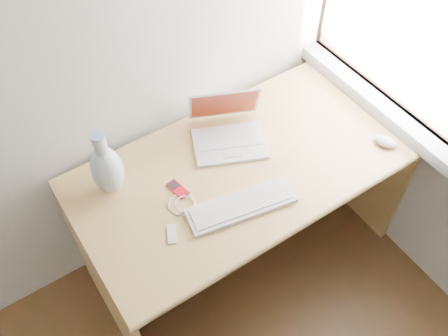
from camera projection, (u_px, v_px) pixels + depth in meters
window at (411, 3)px, 1.85m from camera, size 0.11×0.99×1.10m
desk at (233, 181)px, 2.26m from camera, size 1.43×0.71×0.76m
laptop at (224, 132)px, 2.09m from camera, size 0.36×0.36×0.20m
external_keyboard at (241, 205)px, 1.89m from camera, size 0.44×0.20×0.02m
mouse at (385, 141)px, 2.09m from camera, size 0.09×0.11×0.03m
ipod at (178, 189)px, 1.95m from camera, size 0.06×0.10×0.01m
cable_coil at (182, 204)px, 1.91m from camera, size 0.13×0.13×0.01m
remote at (172, 234)px, 1.82m from camera, size 0.06×0.09×0.01m
vase at (107, 169)px, 1.86m from camera, size 0.12×0.12×0.31m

